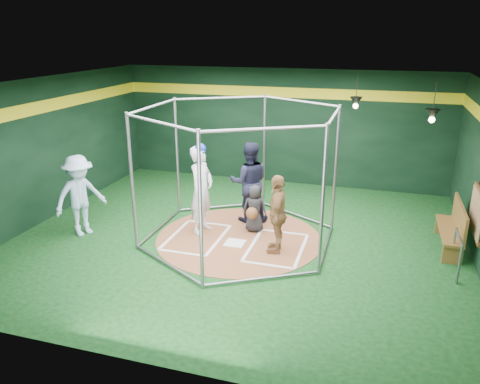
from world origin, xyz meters
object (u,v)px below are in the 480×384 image
(umpire, at_px, (249,182))
(batter_figure, at_px, (201,189))
(visitor_leopard, at_px, (277,214))
(dugout_bench, at_px, (454,226))

(umpire, bearing_deg, batter_figure, 30.01)
(visitor_leopard, relative_size, umpire, 0.86)
(batter_figure, distance_m, dugout_bench, 5.65)
(visitor_leopard, bearing_deg, batter_figure, -111.87)
(visitor_leopard, xyz_separation_m, dugout_bench, (3.65, 1.26, -0.35))
(batter_figure, xyz_separation_m, dugout_bench, (5.57, 0.75, -0.54))
(batter_figure, distance_m, umpire, 1.32)
(umpire, distance_m, dugout_bench, 4.74)
(umpire, bearing_deg, visitor_leopard, 105.76)
(batter_figure, height_order, umpire, batter_figure)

